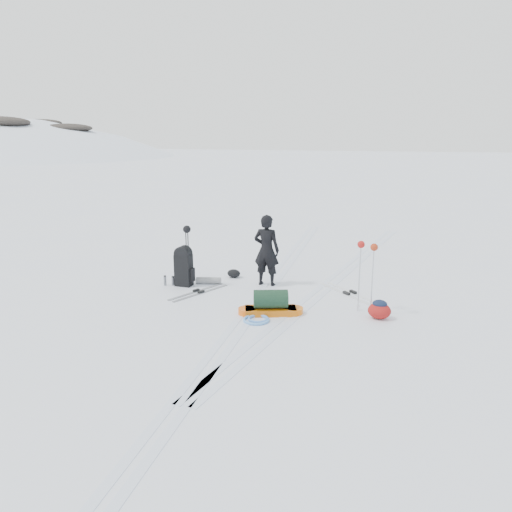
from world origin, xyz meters
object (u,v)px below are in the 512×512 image
Objects in this scene: pulk_sled at (271,305)px; ski_poles_black at (187,237)px; skier at (267,250)px; expedition_rucksack at (187,267)px.

pulk_sled is 0.92× the size of ski_poles_black.
pulk_sled is 2.92m from ski_poles_black.
pulk_sled is (0.68, -1.92, -0.68)m from skier.
pulk_sled is at bearing -47.34° from ski_poles_black.
pulk_sled is 2.83m from expedition_rucksack.
expedition_rucksack is (-1.83, -0.64, -0.42)m from skier.
skier is at bearing 89.15° from pulk_sled.
skier is 1.99m from expedition_rucksack.
ski_poles_black is at bearing 23.93° from skier.
skier is 2.15m from pulk_sled.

